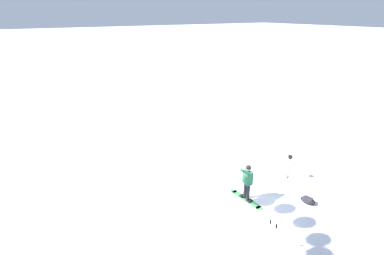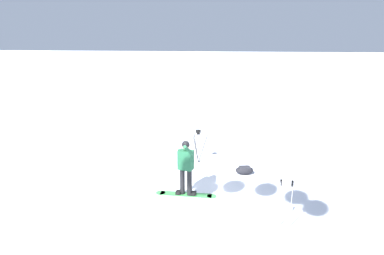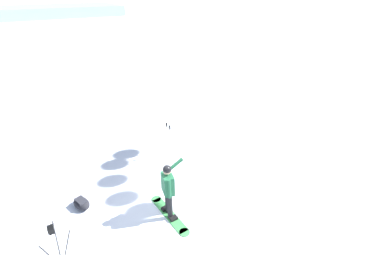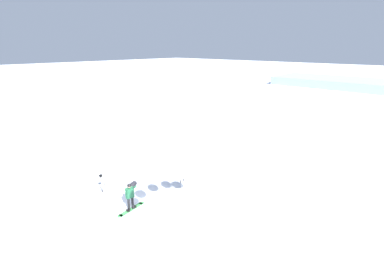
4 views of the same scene
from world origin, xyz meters
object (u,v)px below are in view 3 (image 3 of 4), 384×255
object	(u,v)px
gear_bag_large	(82,203)
camera_tripod	(54,239)
snowboarder	(168,186)
snowboard	(169,214)
ski_poles	(169,135)

from	to	relation	value
gear_bag_large	camera_tripod	world-z (taller)	camera_tripod
snowboarder	camera_tripod	xyz separation A→B (m)	(-2.73, -0.19, -0.09)
snowboarder	gear_bag_large	size ratio (longest dim) A/B	2.42
snowboard	gear_bag_large	distance (m)	2.49
camera_tripod	ski_poles	bearing A→B (deg)	35.03
snowboarder	ski_poles	distance (m)	2.99
gear_bag_large	ski_poles	xyz separation A→B (m)	(3.31, 1.14, 0.68)
snowboard	camera_tripod	size ratio (longest dim) A/B	1.44
snowboard	ski_poles	bearing A→B (deg)	63.07
snowboard	gear_bag_large	world-z (taller)	gear_bag_large
camera_tripod	gear_bag_large	bearing A→B (deg)	66.02
snowboarder	gear_bag_large	bearing A→B (deg)	142.20
snowboard	camera_tripod	world-z (taller)	camera_tripod
ski_poles	snowboarder	bearing A→B (deg)	-116.80
snowboard	ski_poles	distance (m)	3.09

